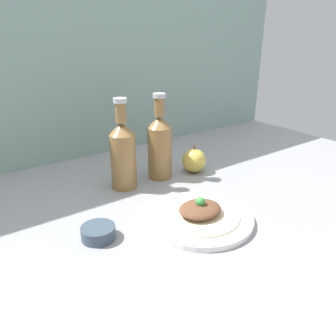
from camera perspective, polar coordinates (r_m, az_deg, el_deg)
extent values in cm
cube|color=gray|center=(80.69, 0.66, -9.87)|extent=(180.00, 110.00, 4.00)
cube|color=#84A399|center=(115.67, -16.24, 21.11)|extent=(180.00, 3.00, 80.00)
cylinder|color=white|center=(78.54, 5.54, -8.66)|extent=(25.02, 25.02, 1.40)
torus|color=white|center=(78.29, 5.55, -8.35)|extent=(23.99, 23.99, 0.98)
cylinder|color=beige|center=(78.08, 5.56, -8.09)|extent=(18.65, 18.65, 0.40)
ellipsoid|color=brown|center=(77.33, 5.60, -7.13)|extent=(10.42, 8.86, 2.61)
sphere|color=green|center=(76.38, 5.66, -5.85)|extent=(2.21, 2.21, 2.21)
cylinder|color=olive|center=(92.44, -7.77, 1.16)|extent=(7.22, 7.22, 15.74)
cone|color=olive|center=(89.45, -8.09, 6.83)|extent=(7.22, 7.22, 3.25)
cylinder|color=olive|center=(88.40, -8.24, 9.50)|extent=(2.89, 2.89, 5.32)
cylinder|color=#B7B7BC|center=(87.74, -8.36, 11.58)|extent=(3.61, 3.61, 1.20)
cylinder|color=olive|center=(98.32, -1.45, 2.69)|extent=(7.22, 7.22, 15.74)
cone|color=olive|center=(95.52, -1.50, 8.05)|extent=(7.22, 7.22, 3.25)
cylinder|color=olive|center=(94.54, -1.53, 10.57)|extent=(2.89, 2.89, 5.32)
cylinder|color=#B7B7BC|center=(93.91, -1.55, 12.52)|extent=(3.61, 3.61, 1.20)
sphere|color=gold|center=(103.80, 4.55, 1.32)|extent=(7.59, 7.59, 7.59)
cylinder|color=brown|center=(102.29, 4.62, 3.61)|extent=(0.61, 0.61, 1.71)
cylinder|color=#384756|center=(73.34, -12.05, -10.92)|extent=(7.44, 7.44, 2.83)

